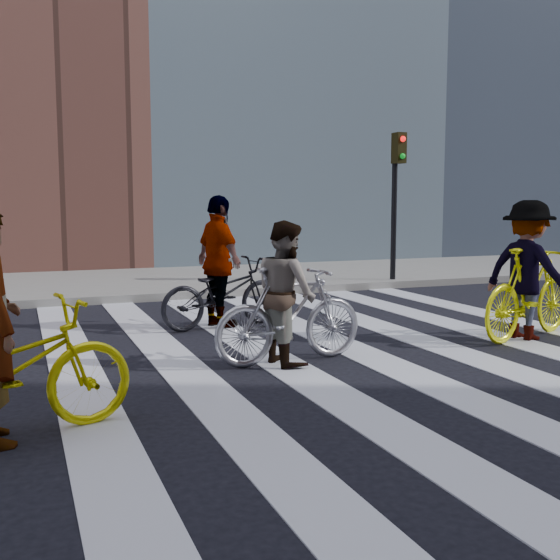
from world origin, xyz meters
TOP-DOWN VIEW (x-y plane):
  - ground at (0.00, 0.00)m, footprint 100.00×100.00m
  - sidewalk_far at (0.00, 7.50)m, footprint 100.00×5.00m
  - zebra_crosswalk at (0.00, 0.00)m, footprint 8.25×10.00m
  - traffic_signal at (4.40, 5.32)m, footprint 0.22×0.42m
  - bike_yellow_left at (-3.44, -1.77)m, footprint 2.17×1.23m
  - bike_silver_mid at (-0.44, -0.27)m, footprint 1.89×0.69m
  - bike_yellow_right at (3.07, -0.21)m, footprint 2.14×1.18m
  - bike_dark_rear at (-0.52, 2.09)m, footprint 2.05×1.05m
  - rider_mid at (-0.49, -0.27)m, footprint 0.69×0.84m
  - rider_right at (3.02, -0.21)m, footprint 1.02×1.35m
  - rider_rear at (-0.57, 2.09)m, footprint 0.69×1.21m

SIDE VIEW (x-z plane):
  - ground at x=0.00m, z-range 0.00..0.00m
  - zebra_crosswalk at x=0.00m, z-range 0.00..0.01m
  - sidewalk_far at x=0.00m, z-range 0.00..0.15m
  - bike_dark_rear at x=-0.52m, z-range 0.00..1.03m
  - bike_yellow_left at x=-3.44m, z-range 0.00..1.08m
  - bike_silver_mid at x=-0.44m, z-range 0.00..1.11m
  - bike_yellow_right at x=3.07m, z-range 0.00..1.24m
  - rider_mid at x=-0.49m, z-range 0.00..1.63m
  - rider_right at x=3.02m, z-range 0.00..1.86m
  - rider_rear at x=-0.57m, z-range 0.00..1.94m
  - traffic_signal at x=4.40m, z-range 0.62..3.94m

